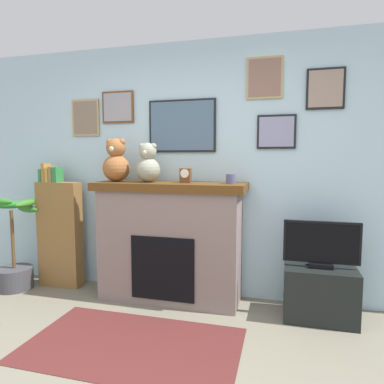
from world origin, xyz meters
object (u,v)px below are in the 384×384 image
Objects in this scene: tv_stand at (319,293)px; candle_jar at (231,179)px; bookshelf at (60,232)px; fireplace at (170,241)px; teddy_bear_cream at (148,164)px; potted_plant at (14,256)px; teddy_bear_grey at (116,162)px; mantel_clock at (186,176)px; television at (321,245)px.

candle_jar reaches higher than tv_stand.
candle_jar is at bearing -1.49° from bookshelf.
fireplace is 3.87× the size of teddy_bear_cream.
teddy_bear_grey is (1.17, 0.17, 1.02)m from potted_plant.
mantel_clock is at bearing -6.47° from fireplace.
bookshelf is at bearing 177.87° from television.
mantel_clock reaches higher than fireplace.
bookshelf is at bearing 178.51° from candle_jar.
fireplace is 0.97m from teddy_bear_grey.
mantel_clock is 0.40m from teddy_bear_cream.
bookshelf is at bearing 176.09° from teddy_bear_grey.
candle_jar is at bearing 0.19° from mantel_clock.
mantel_clock reaches higher than potted_plant.
potted_plant is at bearing -171.71° from teddy_bear_grey.
teddy_bear_grey is at bearing -179.99° from teddy_bear_cream.
bookshelf is 1.32m from teddy_bear_cream.
mantel_clock is (-1.25, 0.05, 0.59)m from television.
fireplace reaches higher than television.
mantel_clock is at bearing -179.81° from candle_jar.
mantel_clock is at bearing 177.70° from television.
mantel_clock is 0.32× the size of teddy_bear_grey.
potted_plant is 2.11m from mantel_clock.
potted_plant is at bearing -177.82° from tv_stand.
potted_plant is 3.17m from television.
mantel_clock is 0.36× the size of teddy_bear_cream.
bookshelf is at bearing 27.15° from potted_plant.
fireplace is at bearing 177.20° from television.
fireplace is 1.76m from potted_plant.
bookshelf is (-1.30, 0.03, 0.01)m from fireplace.
candle_jar is at bearing 0.03° from teddy_bear_cream.
television is at bearing -2.80° from fireplace.
fireplace is at bearing -1.41° from bookshelf.
mantel_clock is 0.75m from teddy_bear_grey.
teddy_bear_grey is at bearing -178.16° from fireplace.
bookshelf reaches higher than tv_stand.
candle_jar is (2.34, 0.17, 0.87)m from potted_plant.
mantel_clock is at bearing -1.99° from bookshelf.
television is 1.65× the size of teddy_bear_cream.
teddy_bear_cream is at bearing 178.21° from television.
teddy_bear_grey is at bearing 178.57° from tv_stand.
bookshelf is 1.07m from teddy_bear_grey.
potted_plant is at bearing -175.84° from candle_jar.
fireplace is 16.61× the size of candle_jar.
tv_stand is 6.74× the size of candle_jar.
teddy_bear_grey is (-0.57, -0.02, 0.79)m from fireplace.
teddy_bear_grey is at bearing 178.52° from television.
teddy_bear_grey is (-0.74, 0.00, 0.13)m from mantel_clock.
mantel_clock is (1.90, 0.17, 0.90)m from potted_plant.
bookshelf is at bearing 177.90° from tv_stand.
tv_stand is at bearing -2.10° from bookshelf.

